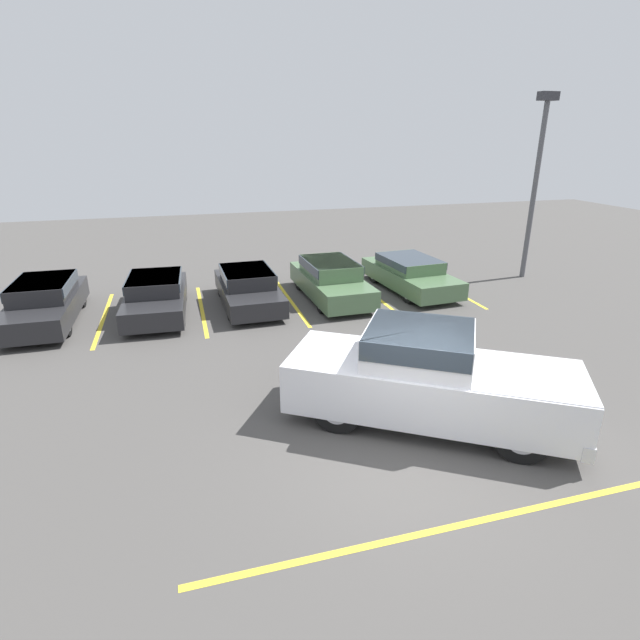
{
  "coord_description": "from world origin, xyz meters",
  "views": [
    {
      "loc": [
        -3.51,
        -6.72,
        5.38
      ],
      "look_at": [
        -0.31,
        4.51,
        1.0
      ],
      "focal_mm": 28.0,
      "sensor_mm": 36.0,
      "label": 1
    }
  ],
  "objects": [
    {
      "name": "ground_plane",
      "position": [
        0.0,
        0.0,
        0.0
      ],
      "size": [
        60.0,
        60.0,
        0.0
      ],
      "primitive_type": "plane",
      "color": "#4C4947"
    },
    {
      "name": "stall_stripe_b",
      "position": [
        -6.0,
        9.08,
        0.0
      ],
      "size": [
        0.12,
        5.11,
        0.01
      ],
      "primitive_type": "cube",
      "color": "yellow",
      "rests_on": "ground_plane"
    },
    {
      "name": "stall_stripe_c",
      "position": [
        -3.02,
        9.08,
        0.0
      ],
      "size": [
        0.12,
        5.11,
        0.01
      ],
      "primitive_type": "cube",
      "color": "yellow",
      "rests_on": "ground_plane"
    },
    {
      "name": "stall_stripe_d",
      "position": [
        -0.03,
        9.08,
        0.0
      ],
      "size": [
        0.12,
        5.11,
        0.01
      ],
      "primitive_type": "cube",
      "color": "yellow",
      "rests_on": "ground_plane"
    },
    {
      "name": "stall_stripe_e",
      "position": [
        2.96,
        9.08,
        0.0
      ],
      "size": [
        0.12,
        5.11,
        0.01
      ],
      "primitive_type": "cube",
      "color": "yellow",
      "rests_on": "ground_plane"
    },
    {
      "name": "stall_stripe_f",
      "position": [
        5.95,
        9.08,
        0.0
      ],
      "size": [
        0.12,
        5.11,
        0.01
      ],
      "primitive_type": "cube",
      "color": "yellow",
      "rests_on": "ground_plane"
    },
    {
      "name": "aisle_stripe_foreground",
      "position": [
        0.91,
        -1.73,
        0.0
      ],
      "size": [
        9.7,
        0.12,
        0.01
      ],
      "primitive_type": "cube",
      "rotation": [
        0.0,
        0.0,
        1.57
      ],
      "color": "yellow",
      "rests_on": "ground_plane"
    },
    {
      "name": "pickup_truck",
      "position": [
        0.92,
        0.94,
        0.96
      ],
      "size": [
        5.71,
        4.62,
        1.95
      ],
      "rotation": [
        0.0,
        0.0,
        -0.57
      ],
      "color": "silver",
      "rests_on": "ground_plane"
    },
    {
      "name": "parked_sedan_a",
      "position": [
        -7.55,
        9.17,
        0.69
      ],
      "size": [
        1.74,
        4.56,
        1.31
      ],
      "rotation": [
        0.0,
        0.0,
        -1.58
      ],
      "color": "#232326",
      "rests_on": "ground_plane"
    },
    {
      "name": "parked_sedan_b",
      "position": [
        -4.37,
        9.05,
        0.65
      ],
      "size": [
        1.96,
        4.38,
        1.22
      ],
      "rotation": [
        0.0,
        0.0,
        -1.62
      ],
      "color": "#232326",
      "rests_on": "ground_plane"
    },
    {
      "name": "parked_sedan_c",
      "position": [
        -1.47,
        9.15,
        0.64
      ],
      "size": [
        1.83,
        4.37,
        1.2
      ],
      "rotation": [
        0.0,
        0.0,
        -1.55
      ],
      "color": "#232326",
      "rests_on": "ground_plane"
    },
    {
      "name": "parked_sedan_d",
      "position": [
        1.38,
        9.11,
        0.69
      ],
      "size": [
        1.86,
        4.61,
        1.32
      ],
      "rotation": [
        0.0,
        0.0,
        -1.54
      ],
      "color": "#4C6B47",
      "rests_on": "ground_plane"
    },
    {
      "name": "parked_sedan_e",
      "position": [
        4.44,
        9.26,
        0.64
      ],
      "size": [
        2.12,
        4.66,
        1.19
      ],
      "rotation": [
        0.0,
        0.0,
        -1.5
      ],
      "color": "#4C6B47",
      "rests_on": "ground_plane"
    },
    {
      "name": "light_post",
      "position": [
        9.59,
        9.65,
        4.07
      ],
      "size": [
        0.7,
        0.36,
        6.78
      ],
      "color": "#515156",
      "rests_on": "ground_plane"
    }
  ]
}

